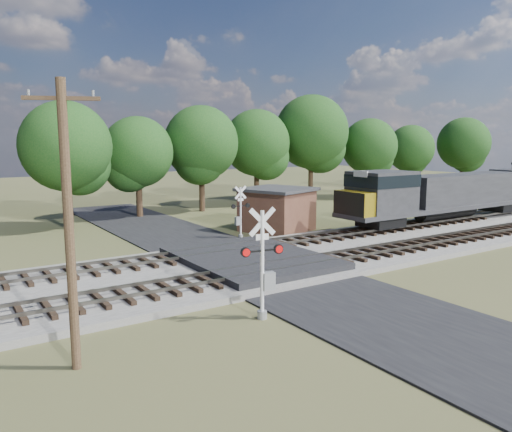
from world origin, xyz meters
TOP-DOWN VIEW (x-y plane):
  - ground at (0.00, 0.00)m, footprint 160.00×160.00m
  - ballast_bed at (10.00, 0.50)m, footprint 140.00×10.00m
  - road at (0.00, 0.00)m, footprint 7.00×60.00m
  - crossing_panel at (0.00, 0.50)m, footprint 7.00×9.00m
  - track_near at (3.12, -2.00)m, footprint 140.00×2.60m
  - track_far at (3.12, 3.00)m, footprint 140.00×2.60m
  - crossing_signal_near at (-3.99, -6.68)m, footprint 1.76×0.43m
  - crossing_signal_far at (3.53, 7.46)m, footprint 1.50×0.33m
  - utility_pole at (-11.17, -7.10)m, footprint 1.99×0.92m
  - equipment_shed at (7.57, 8.62)m, footprint 6.13×6.13m
  - treeline at (10.92, 20.99)m, footprint 81.54×12.16m

SIDE VIEW (x-z plane):
  - ground at x=0.00m, z-range 0.00..0.00m
  - road at x=0.00m, z-range 0.00..0.08m
  - ballast_bed at x=10.00m, z-range 0.00..0.30m
  - crossing_panel at x=0.00m, z-range 0.01..0.62m
  - track_near at x=3.12m, z-range 0.25..0.58m
  - track_far at x=3.12m, z-range 0.25..0.58m
  - crossing_signal_far at x=3.53m, z-range -0.31..3.42m
  - equipment_shed at x=7.57m, z-range 0.02..3.30m
  - crossing_signal_near at x=-3.99m, z-range -0.37..4.01m
  - utility_pole at x=-11.17m, z-range 0.26..8.87m
  - treeline at x=10.92m, z-range 0.43..12.39m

